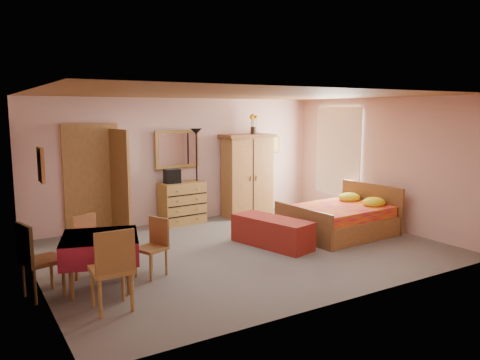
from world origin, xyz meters
TOP-DOWN VIEW (x-y plane):
  - floor at (0.00, 0.00)m, footprint 6.50×6.50m
  - ceiling at (0.00, 0.00)m, footprint 6.50×6.50m
  - wall_back at (0.00, 2.50)m, footprint 6.50×0.10m
  - wall_front at (0.00, -2.50)m, footprint 6.50×0.10m
  - wall_left at (-3.25, 0.00)m, footprint 0.10×5.00m
  - wall_right at (3.25, 0.00)m, footprint 0.10×5.00m
  - doorway at (-1.90, 2.47)m, footprint 1.06×0.12m
  - window at (3.21, 1.20)m, footprint 0.08×1.40m
  - picture_left at (-3.22, -0.60)m, footprint 0.04×0.32m
  - picture_back at (2.35, 2.47)m, footprint 0.30×0.04m
  - chest_of_drawers at (-0.13, 2.23)m, footprint 0.96×0.53m
  - wall_mirror at (-0.13, 2.44)m, footprint 1.00×0.13m
  - stereo at (-0.34, 2.24)m, footprint 0.31×0.23m
  - floor_lamp at (0.23, 2.27)m, footprint 0.29×0.29m
  - wardrobe at (1.42, 2.17)m, footprint 1.17×0.61m
  - sunflower_vase at (1.58, 2.17)m, footprint 0.19×0.19m
  - bed at (2.06, -0.09)m, footprint 2.01×1.62m
  - bench at (0.53, -0.06)m, footprint 0.90×1.57m
  - dining_table at (-2.54, -0.48)m, footprint 1.20×1.20m
  - chair_south at (-2.61, -1.25)m, footprint 0.46×0.46m
  - chair_north at (-2.47, 0.21)m, footprint 0.49×0.49m
  - chair_west at (-3.25, -0.43)m, footprint 0.54×0.54m
  - chair_east at (-1.81, -0.41)m, footprint 0.49×0.49m

SIDE VIEW (x-z plane):
  - floor at x=0.00m, z-range 0.00..0.00m
  - bench at x=0.53m, z-range 0.00..0.49m
  - dining_table at x=-2.54m, z-range 0.00..0.71m
  - chair_east at x=-1.81m, z-range 0.00..0.83m
  - chair_north at x=-2.47m, z-range 0.00..0.83m
  - chest_of_drawers at x=-0.13m, z-range 0.00..0.87m
  - bed at x=2.06m, z-range 0.00..0.89m
  - chair_west at x=-3.25m, z-range 0.00..0.98m
  - chair_south at x=-2.61m, z-range 0.00..1.00m
  - wardrobe at x=1.42m, z-range 0.00..1.83m
  - floor_lamp at x=0.23m, z-range 0.00..1.98m
  - stereo at x=-0.34m, z-range 0.87..1.16m
  - doorway at x=-1.90m, z-range -0.05..2.10m
  - wall_back at x=0.00m, z-range 0.00..2.60m
  - wall_front at x=0.00m, z-range 0.00..2.60m
  - wall_left at x=-3.25m, z-range 0.00..2.60m
  - wall_right at x=3.25m, z-range 0.00..2.60m
  - window at x=3.21m, z-range 0.48..2.42m
  - picture_back at x=2.35m, z-range 1.35..1.75m
  - wall_mirror at x=-0.13m, z-range 1.16..1.94m
  - picture_left at x=-3.22m, z-range 1.49..1.91m
  - sunflower_vase at x=1.58m, z-range 1.83..2.27m
  - ceiling at x=0.00m, z-range 2.60..2.60m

